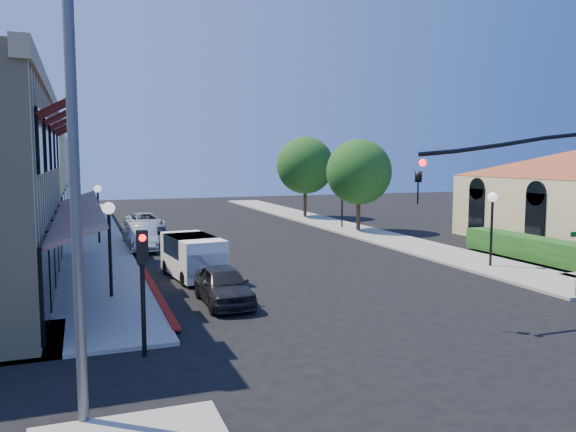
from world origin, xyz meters
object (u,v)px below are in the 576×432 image
object	(u,v)px
signal_mast_arm	(562,189)
lamppost_left_far	(98,199)
lamppost_right_near	(492,210)
parked_car_d	(145,222)
parked_car_b	(144,238)
street_tree_b	(305,165)
secondary_signal	(143,269)
parked_car_c	(140,233)
street_tree_a	(359,172)
lamppost_left_near	(109,225)
lamppost_right_far	(342,191)
white_van	(193,254)
parked_car_a	(223,285)
cobra_streetlight	(94,151)

from	to	relation	value
signal_mast_arm	lamppost_left_far	distance (m)	25.07
lamppost_right_near	parked_car_d	world-z (taller)	lamppost_right_near
lamppost_left_far	parked_car_b	size ratio (longest dim) A/B	0.86
street_tree_b	secondary_signal	size ratio (longest dim) A/B	2.11
parked_car_b	parked_car_c	size ratio (longest dim) A/B	0.94
lamppost_left_far	lamppost_right_near	world-z (taller)	same
street_tree_a	lamppost_left_near	size ratio (longest dim) A/B	1.82
lamppost_left_far	lamppost_right_far	distance (m)	17.12
lamppost_right_far	white_van	world-z (taller)	lamppost_right_far
parked_car_c	parked_car_d	distance (m)	6.30
parked_car_a	white_van	bearing A→B (deg)	92.25
lamppost_left_near	lamppost_right_near	xyz separation A→B (m)	(17.00, 0.00, 0.00)
signal_mast_arm	cobra_streetlight	world-z (taller)	cobra_streetlight
secondary_signal	lamppost_right_far	distance (m)	27.98
cobra_streetlight	parked_car_d	world-z (taller)	cobra_streetlight
secondary_signal	cobra_streetlight	world-z (taller)	cobra_streetlight
white_van	parked_car_d	size ratio (longest dim) A/B	0.92
signal_mast_arm	lamppost_right_near	world-z (taller)	signal_mast_arm
street_tree_a	parked_car_c	xyz separation A→B (m)	(-15.00, -0.60, -3.55)
lamppost_left_near	parked_car_c	size ratio (longest dim) A/B	0.80
cobra_streetlight	lamppost_left_near	xyz separation A→B (m)	(0.65, 10.00, -2.53)
signal_mast_arm	cobra_streetlight	xyz separation A→B (m)	(-15.01, -3.50, 1.18)
lamppost_right_far	parked_car_d	bearing A→B (deg)	165.25
parked_car_b	parked_car_c	distance (m)	2.40
white_van	parked_car_a	distance (m)	4.68
parked_car_a	parked_car_d	xyz separation A→B (m)	(-0.43, 21.62, -0.03)
lamppost_left_far	parked_car_c	world-z (taller)	lamppost_left_far
street_tree_b	white_van	world-z (taller)	street_tree_b
street_tree_b	parked_car_c	distance (m)	18.78
cobra_streetlight	street_tree_b	bearing A→B (deg)	62.17
street_tree_a	white_van	world-z (taller)	street_tree_a
secondary_signal	lamppost_right_far	size ratio (longest dim) A/B	0.93
white_van	parked_car_a	size ratio (longest dim) A/B	1.08
lamppost_right_far	parked_car_d	size ratio (longest dim) A/B	0.77
street_tree_a	cobra_streetlight	distance (m)	29.99
street_tree_b	parked_car_d	xyz separation A→B (m)	(-14.03, -4.38, -3.90)
street_tree_b	signal_mast_arm	world-z (taller)	street_tree_b
lamppost_right_far	parked_car_c	world-z (taller)	lamppost_right_far
lamppost_left_near	lamppost_right_near	size ratio (longest dim) A/B	1.00
lamppost_right_near	lamppost_right_far	bearing A→B (deg)	90.00
lamppost_right_near	parked_car_c	distance (m)	20.00
lamppost_right_far	street_tree_b	bearing A→B (deg)	87.85
signal_mast_arm	parked_car_a	bearing A→B (deg)	157.09
lamppost_right_near	lamppost_right_far	distance (m)	16.00
street_tree_a	lamppost_right_near	distance (m)	14.08
street_tree_b	lamppost_left_far	bearing A→B (deg)	-149.97
secondary_signal	lamppost_left_far	bearing A→B (deg)	91.39
white_van	parked_car_b	world-z (taller)	white_van
lamppost_right_far	parked_car_a	world-z (taller)	lamppost_right_far
white_van	parked_car_b	bearing A→B (deg)	98.24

